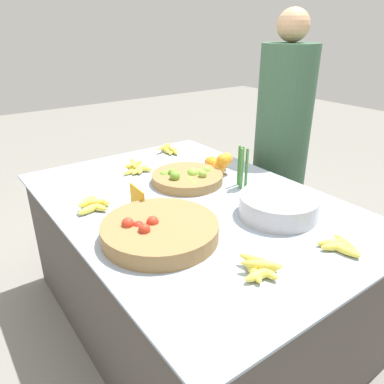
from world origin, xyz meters
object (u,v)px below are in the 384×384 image
Objects in this scene: lime_bowl at (187,178)px; tomato_basket at (160,230)px; metal_bowl at (278,206)px; vendor_person at (280,152)px; price_sign at (137,199)px.

tomato_basket is at bearing -46.05° from lime_bowl.
vendor_person is (-0.57, 0.65, -0.03)m from metal_bowl.
price_sign reaches higher than metal_bowl.
vendor_person is at bearing 100.51° from price_sign.
metal_bowl is at bearing -48.93° from vendor_person.
tomato_basket is 3.26× the size of price_sign.
lime_bowl is at bearing 111.73° from price_sign.
tomato_basket is (0.40, -0.42, 0.01)m from lime_bowl.
metal_bowl is 2.42× the size of price_sign.
vendor_person is (-0.15, 1.13, -0.04)m from price_sign.
metal_bowl is 0.63m from price_sign.
metal_bowl is at bearing 51.38° from price_sign.
metal_bowl is (0.14, 0.53, 0.01)m from tomato_basket.
metal_bowl is at bearing 11.41° from lime_bowl.
vendor_person reaches higher than price_sign.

